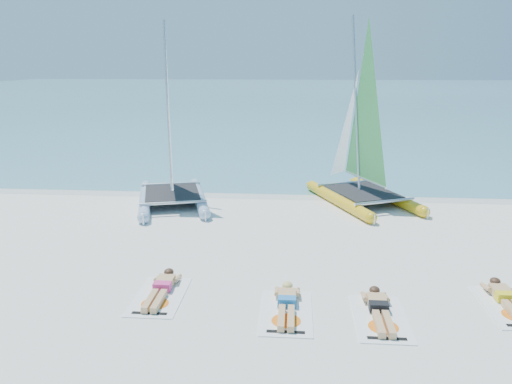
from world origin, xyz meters
TOP-DOWN VIEW (x-y plane):
  - ground at (0.00, 0.00)m, footprint 140.00×140.00m
  - sea at (0.00, 63.00)m, footprint 140.00×115.00m
  - wet_sand_strip at (0.00, 5.50)m, footprint 140.00×1.40m
  - catamaran_blue at (-3.91, 4.09)m, footprint 3.39×5.07m
  - catamaran_yellow at (2.49, 5.07)m, footprint 3.98×5.28m
  - towel_a at (-2.45, -2.95)m, footprint 1.00×1.85m
  - sunbather_a at (-2.45, -2.76)m, footprint 0.37×1.73m
  - towel_b at (0.22, -3.43)m, footprint 1.00×1.85m
  - sunbather_b at (0.22, -3.24)m, footprint 0.37×1.73m
  - towel_c at (2.02, -3.50)m, footprint 1.00×1.85m
  - sunbather_c at (2.02, -3.31)m, footprint 0.37×1.73m
  - towel_d at (4.66, -2.86)m, footprint 1.00×1.85m
  - sunbather_d at (4.66, -2.67)m, footprint 0.37×1.73m

SIDE VIEW (x-z plane):
  - ground at x=0.00m, z-range 0.00..0.00m
  - wet_sand_strip at x=0.00m, z-range 0.00..0.01m
  - sea at x=0.00m, z-range 0.00..0.01m
  - towel_a at x=-2.45m, z-range 0.00..0.02m
  - towel_b at x=0.22m, z-range 0.00..0.02m
  - towel_c at x=2.02m, z-range 0.00..0.02m
  - towel_d at x=4.66m, z-range 0.00..0.02m
  - sunbather_a at x=-2.45m, z-range -0.01..0.25m
  - sunbather_b at x=0.22m, z-range -0.01..0.25m
  - sunbather_c at x=2.02m, z-range -0.01..0.25m
  - sunbather_d at x=4.66m, z-range -0.01..0.25m
  - catamaran_blue at x=-3.91m, z-range -1.28..5.06m
  - catamaran_yellow at x=2.49m, z-range -1.20..5.30m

